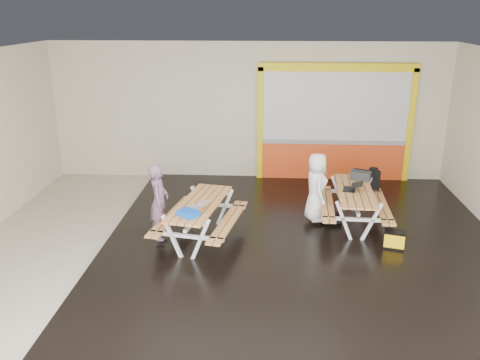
# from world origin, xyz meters

# --- Properties ---
(room) EXTENTS (10.02, 8.02, 3.52)m
(room) POSITION_xyz_m (0.00, 0.00, 1.75)
(room) COLOR #BAB09D
(room) RESTS_ON ground
(deck) EXTENTS (7.50, 7.98, 0.05)m
(deck) POSITION_xyz_m (1.25, 0.00, 0.03)
(deck) COLOR black
(deck) RESTS_ON room
(kiosk) EXTENTS (3.88, 0.16, 3.00)m
(kiosk) POSITION_xyz_m (2.20, 3.93, 1.44)
(kiosk) COLOR #E34719
(kiosk) RESTS_ON room
(picnic_table_left) EXTENTS (1.73, 2.24, 0.81)m
(picnic_table_left) POSITION_xyz_m (-0.71, 0.12, 0.62)
(picnic_table_left) COLOR tan
(picnic_table_left) RESTS_ON deck
(picnic_table_right) EXTENTS (1.45, 2.05, 0.79)m
(picnic_table_right) POSITION_xyz_m (2.32, 1.04, 0.61)
(picnic_table_right) COLOR tan
(picnic_table_right) RESTS_ON deck
(person_left) EXTENTS (0.38, 0.55, 1.46)m
(person_left) POSITION_xyz_m (-1.46, 0.04, 0.84)
(person_left) COLOR #715069
(person_left) RESTS_ON deck
(person_right) EXTENTS (0.53, 0.74, 1.41)m
(person_right) POSITION_xyz_m (1.54, 1.06, 0.83)
(person_right) COLOR white
(person_right) RESTS_ON deck
(laptop_left) EXTENTS (0.43, 0.41, 0.15)m
(laptop_left) POSITION_xyz_m (-0.71, -0.20, 0.86)
(laptop_left) COLOR silver
(laptop_left) RESTS_ON picnic_table_left
(laptop_right) EXTENTS (0.44, 0.41, 0.16)m
(laptop_right) POSITION_xyz_m (2.25, 1.02, 0.84)
(laptop_right) COLOR black
(laptop_right) RESTS_ON picnic_table_right
(blue_pouch) EXTENTS (0.43, 0.40, 0.10)m
(blue_pouch) POSITION_xyz_m (-0.82, -0.53, 0.86)
(blue_pouch) COLOR blue
(blue_pouch) RESTS_ON picnic_table_left
(toolbox) EXTENTS (0.46, 0.35, 0.24)m
(toolbox) POSITION_xyz_m (2.53, 1.67, 0.89)
(toolbox) COLOR black
(toolbox) RESTS_ON picnic_table_right
(backpack) EXTENTS (0.32, 0.23, 0.50)m
(backpack) POSITION_xyz_m (2.85, 1.93, 0.72)
(backpack) COLOR black
(backpack) RESTS_ON picnic_table_right
(dark_case) EXTENTS (0.41, 0.34, 0.14)m
(dark_case) POSITION_xyz_m (1.89, 1.12, 0.12)
(dark_case) COLOR black
(dark_case) RESTS_ON deck
(fluke_bag) EXTENTS (0.43, 0.34, 0.33)m
(fluke_bag) POSITION_xyz_m (2.91, -0.01, 0.21)
(fluke_bag) COLOR black
(fluke_bag) RESTS_ON deck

